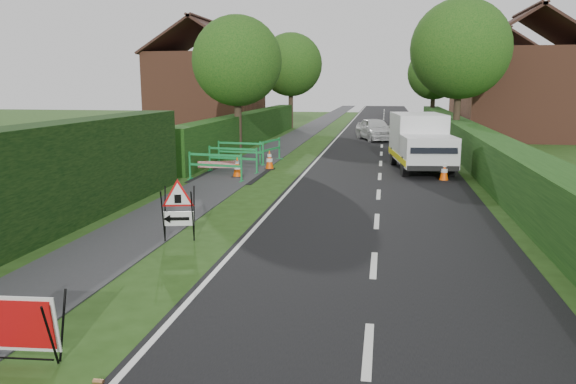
{
  "coord_description": "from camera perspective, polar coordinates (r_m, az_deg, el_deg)",
  "views": [
    {
      "loc": [
        2.62,
        -9.3,
        3.39
      ],
      "look_at": [
        0.46,
        3.27,
        0.93
      ],
      "focal_mm": 35.0,
      "sensor_mm": 36.0,
      "label": 1
    }
  ],
  "objects": [
    {
      "name": "triangle_sign",
      "position": [
        12.32,
        -11.27,
        -1.37
      ],
      "size": [
        0.96,
        0.96,
        1.17
      ],
      "rotation": [
        0.0,
        0.0,
        0.23
      ],
      "color": "black",
      "rests_on": "ground"
    },
    {
      "name": "traffic_cone_4",
      "position": [
        22.62,
        -1.89,
        3.3
      ],
      "size": [
        0.38,
        0.38,
        0.79
      ],
      "color": "black",
      "rests_on": "ground"
    },
    {
      "name": "ped_barrier_3",
      "position": [
        24.78,
        -1.83,
        4.52
      ],
      "size": [
        0.81,
        2.09,
        1.0
      ],
      "rotation": [
        0.0,
        0.0,
        1.34
      ],
      "color": "#198D40",
      "rests_on": "ground"
    },
    {
      "name": "traffic_cone_2",
      "position": [
        24.73,
        14.26,
        3.63
      ],
      "size": [
        0.38,
        0.38,
        0.79
      ],
      "color": "black",
      "rests_on": "ground"
    },
    {
      "name": "hedge_west_far",
      "position": [
        32.39,
        -3.92,
        4.89
      ],
      "size": [
        1.0,
        24.0,
        1.8
      ],
      "primitive_type": "cube",
      "color": "#14380F",
      "rests_on": "ground"
    },
    {
      "name": "house_east_a",
      "position": [
        38.23,
        22.73,
        9.36
      ],
      "size": [
        7.5,
        7.4,
        7.88
      ],
      "color": "brown",
      "rests_on": "ground"
    },
    {
      "name": "traffic_cone_0",
      "position": [
        20.63,
        15.58,
        2.17
      ],
      "size": [
        0.38,
        0.38,
        0.79
      ],
      "color": "black",
      "rests_on": "ground"
    },
    {
      "name": "hatchback_car",
      "position": [
        34.85,
        8.84,
        6.33
      ],
      "size": [
        2.77,
        4.27,
        1.35
      ],
      "primitive_type": "imported",
      "rotation": [
        0.0,
        0.0,
        0.32
      ],
      "color": "silver",
      "rests_on": "ground"
    },
    {
      "name": "tree_fe",
      "position": [
        47.45,
        14.62,
        11.59
      ],
      "size": [
        4.2,
        4.2,
        6.33
      ],
      "color": "#2D2116",
      "rests_on": "ground"
    },
    {
      "name": "tree_ne",
      "position": [
        31.57,
        17.11,
        13.7
      ],
      "size": [
        5.2,
        5.2,
        7.79
      ],
      "color": "#2D2116",
      "rests_on": "ground"
    },
    {
      "name": "tree_fw",
      "position": [
        43.92,
        0.29,
        12.81
      ],
      "size": [
        4.8,
        4.8,
        7.24
      ],
      "color": "#2D2116",
      "rests_on": "ground"
    },
    {
      "name": "ped_barrier_0",
      "position": [
        20.07,
        -7.41,
        2.93
      ],
      "size": [
        2.09,
        0.63,
        1.0
      ],
      "rotation": [
        0.0,
        0.0,
        -0.14
      ],
      "color": "#198D40",
      "rests_on": "ground"
    },
    {
      "name": "ground",
      "position": [
        10.24,
        -5.7,
        -8.48
      ],
      "size": [
        120.0,
        120.0,
        0.0
      ],
      "primitive_type": "plane",
      "color": "#224112",
      "rests_on": "ground"
    },
    {
      "name": "house_west",
      "position": [
        41.28,
        -8.18,
        10.13
      ],
      "size": [
        7.5,
        7.4,
        7.88
      ],
      "color": "brown",
      "rests_on": "ground"
    },
    {
      "name": "footpath",
      "position": [
        44.78,
        2.53,
        6.58
      ],
      "size": [
        2.0,
        90.0,
        0.02
      ],
      "primitive_type": "cube",
      "color": "#2D2D30",
      "rests_on": "ground"
    },
    {
      "name": "redwhite_plank",
      "position": [
        21.07,
        -7.08,
        1.58
      ],
      "size": [
        1.47,
        0.4,
        0.25
      ],
      "primitive_type": "cube",
      "rotation": [
        0.0,
        0.0,
        0.24
      ],
      "color": "red",
      "rests_on": "ground"
    },
    {
      "name": "house_east_b",
      "position": [
        52.15,
        20.42,
        9.71
      ],
      "size": [
        7.5,
        7.4,
        7.88
      ],
      "color": "brown",
      "rests_on": "ground"
    },
    {
      "name": "tree_nw",
      "position": [
        28.26,
        -5.2,
        13.1
      ],
      "size": [
        4.4,
        4.4,
        6.7
      ],
      "color": "#2D2116",
      "rests_on": "ground"
    },
    {
      "name": "traffic_cone_1",
      "position": [
        22.7,
        15.85,
        2.92
      ],
      "size": [
        0.38,
        0.38,
        0.79
      ],
      "color": "black",
      "rests_on": "ground"
    },
    {
      "name": "red_rect_sign",
      "position": [
        7.76,
        -25.89,
        -12.08
      ],
      "size": [
        1.07,
        0.7,
        0.88
      ],
      "rotation": [
        0.0,
        0.0,
        0.08
      ],
      "color": "black",
      "rests_on": "ground"
    },
    {
      "name": "works_van",
      "position": [
        22.94,
        13.29,
        5.08
      ],
      "size": [
        2.48,
        5.04,
        2.21
      ],
      "rotation": [
        0.0,
        0.0,
        0.12
      ],
      "color": "silver",
      "rests_on": "ground"
    },
    {
      "name": "ped_barrier_1",
      "position": [
        21.91,
        -5.63,
        3.64
      ],
      "size": [
        2.09,
        0.68,
        1.0
      ],
      "rotation": [
        0.0,
        0.0,
        -0.16
      ],
      "color": "#198D40",
      "rests_on": "ground"
    },
    {
      "name": "ped_barrier_2",
      "position": [
        23.94,
        -4.83,
        4.27
      ],
      "size": [
        2.08,
        0.55,
        1.0
      ],
      "rotation": [
        0.0,
        0.0,
        -0.1
      ],
      "color": "#198D40",
      "rests_on": "ground"
    },
    {
      "name": "traffic_cone_3",
      "position": [
        20.75,
        -5.18,
        2.57
      ],
      "size": [
        0.38,
        0.38,
        0.79
      ],
      "color": "black",
      "rests_on": "ground"
    },
    {
      "name": "road_surface",
      "position": [
        44.43,
        9.63,
        6.41
      ],
      "size": [
        6.0,
        90.0,
        0.02
      ],
      "primitive_type": "cube",
      "color": "black",
      "rests_on": "ground"
    },
    {
      "name": "hedge_east",
      "position": [
        25.82,
        18.33,
        2.82
      ],
      "size": [
        1.2,
        50.0,
        1.5
      ],
      "primitive_type": "cube",
      "color": "#14380F",
      "rests_on": "ground"
    }
  ]
}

